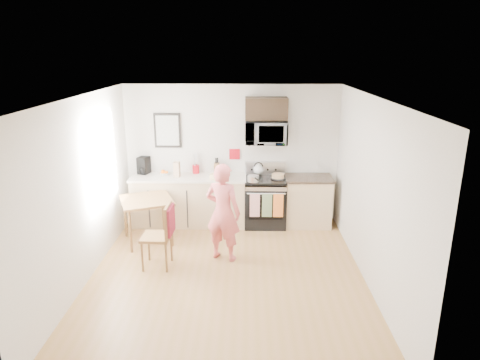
{
  "coord_description": "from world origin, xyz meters",
  "views": [
    {
      "loc": [
        0.29,
        -5.59,
        3.19
      ],
      "look_at": [
        0.18,
        1.0,
        1.18
      ],
      "focal_mm": 32.0,
      "sensor_mm": 36.0,
      "label": 1
    }
  ],
  "objects_px": {
    "range": "(265,203)",
    "dining_table": "(147,204)",
    "microwave": "(266,132)",
    "person": "(223,212)",
    "chair": "(165,227)",
    "cake": "(278,176)"
  },
  "relations": [
    {
      "from": "range",
      "to": "cake",
      "type": "bearing_deg",
      "value": -9.96
    },
    {
      "from": "range",
      "to": "person",
      "type": "height_order",
      "value": "person"
    },
    {
      "from": "person",
      "to": "cake",
      "type": "xyz_separation_m",
      "value": [
        0.94,
        1.35,
        0.18
      ]
    },
    {
      "from": "person",
      "to": "dining_table",
      "type": "height_order",
      "value": "person"
    },
    {
      "from": "microwave",
      "to": "cake",
      "type": "xyz_separation_m",
      "value": [
        0.23,
        -0.14,
        -0.79
      ]
    },
    {
      "from": "chair",
      "to": "range",
      "type": "bearing_deg",
      "value": 49.4
    },
    {
      "from": "microwave",
      "to": "person",
      "type": "relative_size",
      "value": 0.48
    },
    {
      "from": "person",
      "to": "cake",
      "type": "height_order",
      "value": "person"
    },
    {
      "from": "chair",
      "to": "cake",
      "type": "height_order",
      "value": "cake"
    },
    {
      "from": "person",
      "to": "dining_table",
      "type": "bearing_deg",
      "value": -3.29
    },
    {
      "from": "dining_table",
      "to": "cake",
      "type": "relative_size",
      "value": 3.42
    },
    {
      "from": "person",
      "to": "cake",
      "type": "bearing_deg",
      "value": -102.98
    },
    {
      "from": "range",
      "to": "person",
      "type": "xyz_separation_m",
      "value": [
        -0.71,
        -1.39,
        0.35
      ]
    },
    {
      "from": "range",
      "to": "cake",
      "type": "height_order",
      "value": "range"
    },
    {
      "from": "microwave",
      "to": "range",
      "type": "bearing_deg",
      "value": -89.94
    },
    {
      "from": "microwave",
      "to": "dining_table",
      "type": "distance_m",
      "value": 2.47
    },
    {
      "from": "range",
      "to": "cake",
      "type": "relative_size",
      "value": 4.27
    },
    {
      "from": "microwave",
      "to": "person",
      "type": "height_order",
      "value": "microwave"
    },
    {
      "from": "range",
      "to": "dining_table",
      "type": "xyz_separation_m",
      "value": [
        -2.05,
        -0.77,
        0.25
      ]
    },
    {
      "from": "range",
      "to": "microwave",
      "type": "distance_m",
      "value": 1.33
    },
    {
      "from": "microwave",
      "to": "dining_table",
      "type": "height_order",
      "value": "microwave"
    },
    {
      "from": "dining_table",
      "to": "chair",
      "type": "relative_size",
      "value": 0.92
    }
  ]
}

